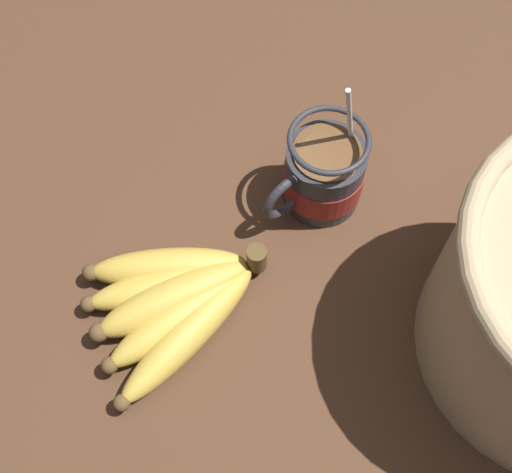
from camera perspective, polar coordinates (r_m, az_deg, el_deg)
table at (r=74.49cm, az=0.14°, el=-0.77°), size 110.81×110.81×2.62cm
coffee_mug at (r=72.45cm, az=5.44°, el=4.90°), size 12.48×8.21×16.48cm
banana_bunch at (r=68.99cm, az=-6.45°, el=-5.04°), size 19.94×15.83×4.39cm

